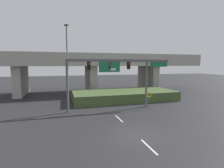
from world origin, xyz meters
The scene contains 8 objects.
ground_plane centered at (0.00, 0.00, 0.00)m, with size 160.00×160.00×0.00m, color #262628.
lane_markings centered at (0.00, 10.85, 0.00)m, with size 0.14×29.18×0.01m.
signal_gantry centered at (0.95, 8.08, 5.14)m, with size 13.68×0.44×6.44m.
speed_limit_sign centered at (5.16, 7.22, 1.43)m, with size 0.60×0.11×2.19m.
highway_light_pole_near centered at (-4.75, 19.15, 6.73)m, with size 0.70×0.36×12.71m.
overpass_bridge centered at (0.00, 22.83, 5.53)m, with size 46.38×9.59×7.87m.
grass_embankment centered at (3.96, 13.55, 0.74)m, with size 16.45×7.23×1.48m.
parked_sedan_near_right centered at (8.02, 12.10, 0.68)m, with size 4.41×2.05×1.47m.
Camera 1 is at (-5.77, -13.11, 5.79)m, focal length 28.00 mm.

